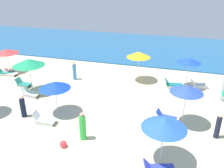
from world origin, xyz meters
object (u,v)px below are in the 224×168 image
at_px(umbrella_7, 164,123).
at_px(umbrella_3, 6,51).
at_px(beachgoer_6, 222,91).
at_px(umbrella_5, 189,60).
at_px(beachgoer_5, 74,71).
at_px(lounge_chair_6_0, 166,117).
at_px(lounge_chair_3_1, 6,72).
at_px(umbrella_2, 28,62).
at_px(umbrella_4, 55,85).
at_px(lounge_chair_5_0, 173,84).
at_px(beachgoer_1, 218,126).
at_px(umbrella_0, 139,55).
at_px(lounge_chair_2_0, 30,93).
at_px(lounge_chair_2_1, 23,84).
at_px(umbrella_6, 187,89).
at_px(beach_ball_0, 63,144).
at_px(lounge_chair_4_0, 44,119).
at_px(beachgoer_2, 83,127).
at_px(beachgoer_3, 23,107).
at_px(lounge_chair_5_1, 198,85).
at_px(lounge_chair_3_0, 10,73).

bearing_deg(umbrella_7, umbrella_3, 151.41).
bearing_deg(beachgoer_6, umbrella_5, 56.27).
bearing_deg(beachgoer_5, lounge_chair_6_0, 74.31).
bearing_deg(lounge_chair_3_1, umbrella_2, -136.16).
relative_size(umbrella_4, lounge_chair_5_0, 1.46).
distance_m(umbrella_4, beachgoer_1, 10.12).
height_order(umbrella_0, lounge_chair_2_0, umbrella_0).
relative_size(lounge_chair_2_1, umbrella_5, 0.51).
height_order(umbrella_6, beach_ball_0, umbrella_6).
distance_m(lounge_chair_4_0, umbrella_6, 8.93).
bearing_deg(umbrella_2, lounge_chair_4_0, -48.99).
relative_size(umbrella_5, umbrella_7, 1.03).
height_order(umbrella_5, lounge_chair_5_0, umbrella_5).
relative_size(beachgoer_2, beachgoer_5, 1.06).
xyz_separation_m(lounge_chair_3_1, umbrella_4, (7.84, -4.70, 1.77)).
xyz_separation_m(lounge_chair_2_1, umbrella_4, (4.76, -2.96, 1.78)).
bearing_deg(beachgoer_6, beachgoer_3, 116.26).
bearing_deg(lounge_chair_3_1, umbrella_3, -1.20).
bearing_deg(beachgoer_6, umbrella_2, 101.05).
relative_size(lounge_chair_3_1, beach_ball_0, 3.92).
distance_m(umbrella_5, lounge_chair_5_0, 2.31).
height_order(lounge_chair_2_0, lounge_chair_4_0, lounge_chair_4_0).
relative_size(lounge_chair_4_0, lounge_chair_6_0, 1.07).
bearing_deg(lounge_chair_5_1, beach_ball_0, 120.78).
xyz_separation_m(lounge_chair_3_1, beachgoer_6, (18.66, 0.20, 0.53)).
xyz_separation_m(umbrella_2, umbrella_3, (-4.63, 3.24, -0.44)).
relative_size(lounge_chair_2_1, beach_ball_0, 3.28).
bearing_deg(lounge_chair_2_0, lounge_chair_2_1, 53.52).
bearing_deg(umbrella_3, lounge_chair_3_1, -73.03).
xyz_separation_m(lounge_chair_2_1, lounge_chair_4_0, (4.58, -4.38, 0.01)).
relative_size(umbrella_7, beachgoer_6, 1.43).
relative_size(umbrella_2, lounge_chair_3_0, 1.99).
relative_size(lounge_chair_3_1, umbrella_6, 0.58).
height_order(beachgoer_6, beach_ball_0, beachgoer_6).
bearing_deg(lounge_chair_3_0, beach_ball_0, -125.10).
bearing_deg(umbrella_5, beachgoer_1, -75.20).
bearing_deg(beachgoer_3, lounge_chair_3_0, 104.10).
bearing_deg(lounge_chair_3_1, umbrella_5, -101.27).
distance_m(lounge_chair_2_0, umbrella_5, 12.68).
relative_size(lounge_chair_3_0, umbrella_5, 0.54).
xyz_separation_m(lounge_chair_2_1, lounge_chair_3_1, (-3.08, 1.73, 0.01)).
distance_m(umbrella_2, lounge_chair_6_0, 10.92).
bearing_deg(beachgoer_1, beachgoer_2, 10.55).
xyz_separation_m(lounge_chair_5_0, lounge_chair_5_1, (2.02, 0.49, -0.01)).
bearing_deg(umbrella_3, lounge_chair_3_0, -50.14).
relative_size(lounge_chair_2_0, beachgoer_3, 0.97).
bearing_deg(beachgoer_6, umbrella_0, 74.16).
distance_m(lounge_chair_2_0, umbrella_6, 11.51).
distance_m(beachgoer_2, beach_ball_0, 1.37).
height_order(umbrella_3, beach_ball_0, umbrella_3).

